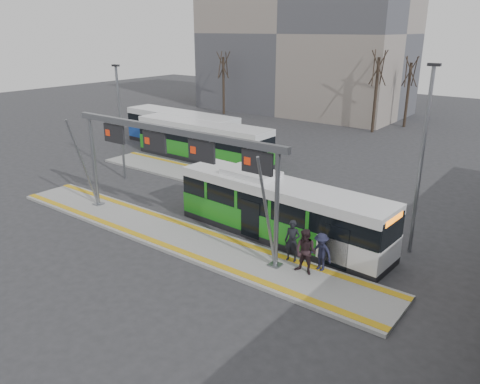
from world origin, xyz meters
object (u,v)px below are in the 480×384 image
(gantry, at_px, (171,150))
(passenger_c, at_px, (321,252))
(passenger_b, at_px, (306,252))
(passenger_a, at_px, (292,241))
(hero_bus, at_px, (280,210))

(gantry, height_order, passenger_c, gantry)
(passenger_b, bearing_deg, passenger_c, 55.80)
(passenger_b, bearing_deg, gantry, 179.93)
(gantry, distance_m, passenger_c, 8.28)
(gantry, relative_size, passenger_a, 7.00)
(passenger_a, bearing_deg, gantry, 177.86)
(gantry, bearing_deg, passenger_c, 6.40)
(hero_bus, height_order, passenger_b, hero_bus)
(passenger_b, xyz_separation_m, passenger_c, (0.38, 0.60, -0.13))
(hero_bus, bearing_deg, passenger_b, -38.49)
(hero_bus, xyz_separation_m, passenger_b, (2.89, -2.60, -0.29))
(hero_bus, distance_m, passenger_b, 3.90)
(hero_bus, distance_m, passenger_c, 3.86)
(passenger_a, xyz_separation_m, passenger_c, (1.37, 0.00, -0.11))
(passenger_b, distance_m, passenger_c, 0.73)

